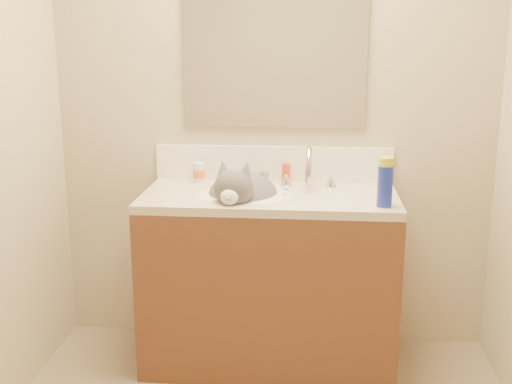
% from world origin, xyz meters
% --- Properties ---
extents(room_shell, '(2.24, 2.54, 2.52)m').
position_xyz_m(room_shell, '(0.00, 0.00, 1.49)').
color(room_shell, tan).
rests_on(room_shell, ground).
extents(vanity_cabinet, '(1.20, 0.55, 0.82)m').
position_xyz_m(vanity_cabinet, '(0.00, 0.97, 0.41)').
color(vanity_cabinet, brown).
rests_on(vanity_cabinet, ground).
extents(counter_slab, '(1.20, 0.55, 0.04)m').
position_xyz_m(counter_slab, '(0.00, 0.97, 0.84)').
color(counter_slab, beige).
rests_on(counter_slab, vanity_cabinet).
extents(basin, '(0.45, 0.36, 0.14)m').
position_xyz_m(basin, '(-0.12, 0.94, 0.79)').
color(basin, white).
rests_on(basin, vanity_cabinet).
extents(faucet, '(0.28, 0.20, 0.21)m').
position_xyz_m(faucet, '(0.18, 1.11, 0.95)').
color(faucet, silver).
rests_on(faucet, counter_slab).
extents(cat, '(0.39, 0.49, 0.35)m').
position_xyz_m(cat, '(-0.13, 0.96, 0.85)').
color(cat, '#4D4A4D').
rests_on(cat, basin).
extents(backsplash, '(1.20, 0.02, 0.18)m').
position_xyz_m(backsplash, '(0.00, 1.24, 0.95)').
color(backsplash, white).
rests_on(backsplash, counter_slab).
extents(mirror, '(0.90, 0.02, 0.80)m').
position_xyz_m(mirror, '(0.00, 1.24, 1.54)').
color(mirror, white).
rests_on(mirror, room_shell).
extents(pill_bottle, '(0.07, 0.07, 0.10)m').
position_xyz_m(pill_bottle, '(-0.37, 1.18, 0.91)').
color(pill_bottle, white).
rests_on(pill_bottle, counter_slab).
extents(pill_label, '(0.08, 0.08, 0.04)m').
position_xyz_m(pill_label, '(-0.37, 1.18, 0.91)').
color(pill_label, orange).
rests_on(pill_label, pill_bottle).
extents(silver_jar, '(0.06, 0.06, 0.06)m').
position_xyz_m(silver_jar, '(-0.05, 1.16, 0.89)').
color(silver_jar, '#B7B7BC').
rests_on(silver_jar, counter_slab).
extents(amber_bottle, '(0.05, 0.05, 0.10)m').
position_xyz_m(amber_bottle, '(0.07, 1.19, 0.91)').
color(amber_bottle, '#DD471A').
rests_on(amber_bottle, counter_slab).
extents(toothbrush, '(0.02, 0.16, 0.01)m').
position_xyz_m(toothbrush, '(0.07, 1.03, 0.87)').
color(toothbrush, white).
rests_on(toothbrush, counter_slab).
extents(toothbrush_head, '(0.02, 0.03, 0.02)m').
position_xyz_m(toothbrush_head, '(0.07, 1.03, 0.87)').
color(toothbrush_head, '#647ED6').
rests_on(toothbrush_head, counter_slab).
extents(spray_can, '(0.08, 0.08, 0.18)m').
position_xyz_m(spray_can, '(0.51, 0.80, 0.95)').
color(spray_can, '#1827A9').
rests_on(spray_can, counter_slab).
extents(spray_cap, '(0.08, 0.08, 0.04)m').
position_xyz_m(spray_cap, '(0.51, 0.80, 1.06)').
color(spray_cap, yellow).
rests_on(spray_cap, spray_can).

